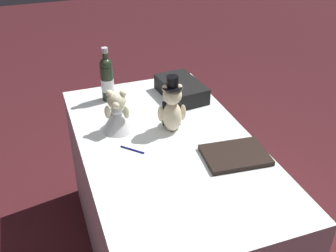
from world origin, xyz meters
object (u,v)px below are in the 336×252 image
champagne_bottle (107,78)px  signing_pen (133,149)px  teddy_bear_groom (172,108)px  teddy_bear_bride (118,112)px  guestbook (235,155)px  gift_case_black (181,89)px

champagne_bottle → signing_pen: (0.55, -0.00, -0.13)m
teddy_bear_groom → teddy_bear_bride: 0.28m
guestbook → teddy_bear_groom: bearing=-144.6°
teddy_bear_bride → gift_case_black: size_ratio=0.64×
teddy_bear_groom → champagne_bottle: champagne_bottle is taller
teddy_bear_groom → guestbook: teddy_bear_groom is taller
champagne_bottle → gift_case_black: 0.44m
teddy_bear_bride → champagne_bottle: champagne_bottle is taller
champagne_bottle → guestbook: (0.77, 0.43, -0.12)m
teddy_bear_bride → gift_case_black: 0.49m
teddy_bear_groom → signing_pen: bearing=-64.0°
gift_case_black → guestbook: 0.66m
teddy_bear_bride → guestbook: 0.64m
teddy_bear_groom → guestbook: 0.40m
champagne_bottle → signing_pen: 0.57m
gift_case_black → guestbook: size_ratio=1.20×
champagne_bottle → gift_case_black: champagne_bottle is taller
guestbook → signing_pen: bearing=-111.1°
teddy_bear_groom → teddy_bear_bride: size_ratio=1.33×
teddy_bear_bride → champagne_bottle: size_ratio=0.71×
teddy_bear_groom → signing_pen: teddy_bear_groom is taller
teddy_bear_bride → signing_pen: bearing=3.5°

